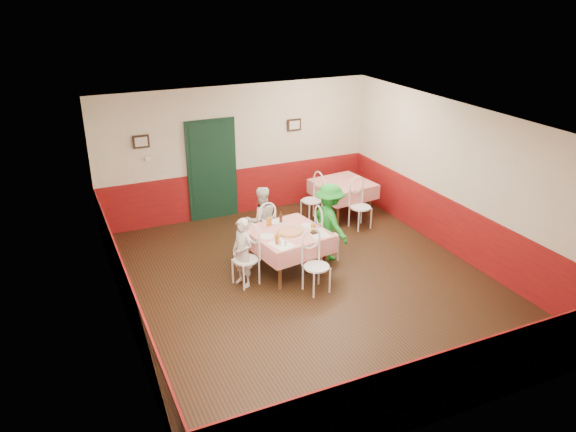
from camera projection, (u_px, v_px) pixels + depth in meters
name	position (u px, v px, depth m)	size (l,w,h in m)	color
floor	(310.00, 284.00, 9.53)	(7.00, 7.00, 0.00)	black
ceiling	(313.00, 122.00, 8.44)	(7.00, 7.00, 0.00)	white
back_wall	(238.00, 151.00, 11.92)	(6.00, 0.10, 2.80)	beige
front_wall	(456.00, 319.00, 6.05)	(6.00, 0.10, 2.80)	beige
left_wall	(119.00, 241.00, 7.85)	(0.10, 7.00, 2.80)	beige
right_wall	(460.00, 182.00, 10.12)	(0.10, 7.00, 2.80)	beige
wainscot_back	(239.00, 191.00, 12.26)	(6.00, 0.03, 1.00)	maroon
wainscot_front	(446.00, 385.00, 6.41)	(6.00, 0.03, 1.00)	maroon
wainscot_left	(128.00, 296.00, 8.20)	(0.03, 7.00, 1.00)	maroon
wainscot_right	(453.00, 227.00, 10.47)	(0.03, 7.00, 1.00)	maroon
door	(212.00, 171.00, 11.79)	(0.96, 0.06, 2.10)	black
picture_left	(141.00, 142.00, 10.94)	(0.32, 0.03, 0.26)	black
picture_right	(294.00, 125.00, 12.19)	(0.32, 0.03, 0.26)	black
thermostat	(148.00, 158.00, 11.12)	(0.10, 0.03, 0.10)	white
main_table	(288.00, 251.00, 9.83)	(1.22, 1.22, 0.77)	red
second_table	(342.00, 199.00, 12.18)	(1.12, 1.12, 0.77)	red
chair_left	(246.00, 260.00, 9.37)	(0.42, 0.42, 0.90)	white
chair_right	(327.00, 236.00, 10.23)	(0.42, 0.42, 0.90)	white
chair_far	(263.00, 231.00, 10.45)	(0.42, 0.42, 0.90)	white
chair_near	(317.00, 267.00, 9.15)	(0.42, 0.42, 0.90)	white
chair_second_a	(312.00, 201.00, 11.86)	(0.42, 0.42, 0.90)	white
chair_second_b	(361.00, 207.00, 11.52)	(0.42, 0.42, 0.90)	white
pizza	(290.00, 232.00, 9.63)	(0.43, 0.43, 0.03)	#B74723
plate_left	(267.00, 236.00, 9.47)	(0.25, 0.25, 0.01)	white
plate_right	(308.00, 226.00, 9.89)	(0.25, 0.25, 0.01)	white
plate_far	(276.00, 222.00, 10.03)	(0.25, 0.25, 0.01)	white
glass_a	(277.00, 239.00, 9.23)	(0.08, 0.08, 0.15)	#BF7219
glass_b	(313.00, 228.00, 9.64)	(0.08, 0.08, 0.14)	#BF7219
glass_c	(269.00, 222.00, 9.88)	(0.08, 0.08, 0.15)	#BF7219
beer_bottle	(281.00, 218.00, 9.98)	(0.06, 0.06, 0.21)	#381C0A
shaker_a	(280.00, 244.00, 9.13)	(0.04, 0.04, 0.09)	silver
shaker_b	(285.00, 244.00, 9.11)	(0.04, 0.04, 0.09)	silver
shaker_c	(277.00, 242.00, 9.17)	(0.04, 0.04, 0.09)	#B23319
menu_left	(281.00, 245.00, 9.20)	(0.30, 0.40, 0.00)	white
menu_right	(319.00, 233.00, 9.60)	(0.30, 0.40, 0.00)	white
wallet	(314.00, 233.00, 9.60)	(0.11, 0.09, 0.02)	black
diner_left	(243.00, 253.00, 9.29)	(0.44, 0.29, 1.20)	gray
diner_far	(261.00, 220.00, 10.41)	(0.63, 0.49, 1.30)	gray
diner_right	(330.00, 222.00, 10.15)	(0.94, 0.54, 1.45)	gray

